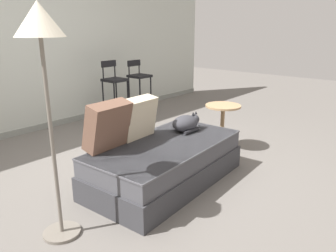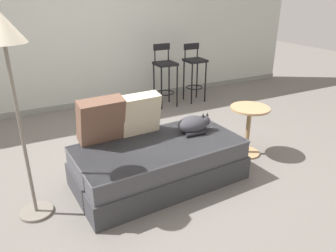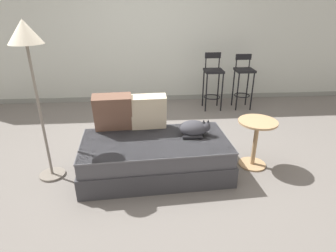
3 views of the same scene
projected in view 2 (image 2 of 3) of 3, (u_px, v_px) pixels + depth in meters
The scene contains 11 objects.
ground_plane at pixel (144, 163), 3.65m from camera, with size 16.00×16.00×0.00m, color #66605B.
wall_back_panel at pixel (82, 24), 4.98m from camera, with size 8.00×0.10×2.60m, color #B7BCB2.
wall_baseboard_trim at pixel (91, 103), 5.43m from camera, with size 8.00×0.02×0.09m, color gray.
couch at pixel (159, 162), 3.24m from camera, with size 1.69×0.94×0.42m.
throw_pillow_corner at pixel (101, 120), 3.11m from camera, with size 0.45×0.28×0.46m.
throw_pillow_middle at pixel (140, 114), 3.31m from camera, with size 0.42×0.24×0.42m.
cat at pixel (194, 124), 3.39m from camera, with size 0.35×0.26×0.20m.
bar_stool_near_window at pixel (165, 72), 5.24m from camera, with size 0.32×0.32×0.99m.
bar_stool_by_doorway at pixel (194, 68), 5.47m from camera, with size 0.32×0.32×0.96m.
side_table at pixel (249, 124), 3.73m from camera, with size 0.44×0.44×0.58m.
floor_lamp at pixel (5, 49), 2.30m from camera, with size 0.32×0.32×1.67m.
Camera 2 is at (-1.23, -2.96, 1.81)m, focal length 35.00 mm.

